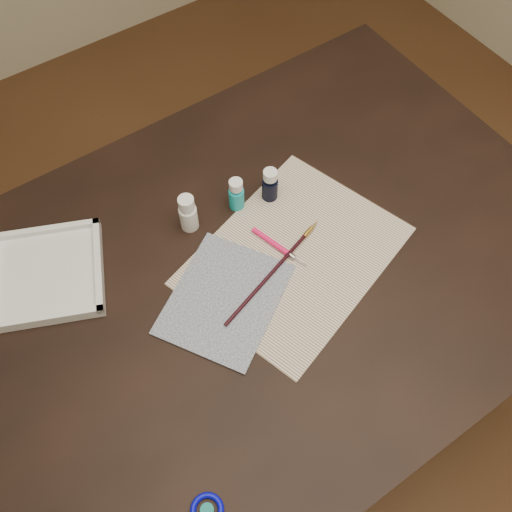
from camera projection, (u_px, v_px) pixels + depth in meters
ground at (256, 392)px, 1.75m from camera, size 3.50×3.50×0.02m
table at (256, 344)px, 1.42m from camera, size 1.30×0.90×0.75m
paper at (294, 255)px, 1.12m from camera, size 0.48×0.42×0.00m
canvas at (225, 299)px, 1.06m from camera, size 0.30×0.29×0.00m
paint_bottle_white at (188, 213)px, 1.12m from camera, size 0.04×0.04×0.09m
paint_bottle_cyan at (236, 194)px, 1.15m from camera, size 0.04×0.04×0.08m
paint_bottle_navy at (270, 185)px, 1.16m from camera, size 0.04×0.04×0.08m
paintbrush at (274, 270)px, 1.09m from camera, size 0.28×0.10×0.01m
craft_knife at (280, 248)px, 1.12m from camera, size 0.05×0.13×0.01m
palette_tray at (47, 273)px, 1.08m from camera, size 0.27×0.27×0.02m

